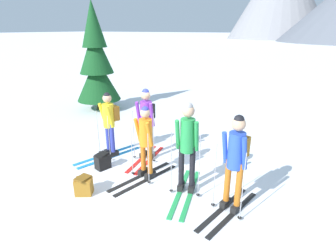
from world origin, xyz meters
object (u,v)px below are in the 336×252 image
pine_tree_near (96,62)px  backpack_on_snow_front (103,161)px  skier_in_yellow (109,121)px  skier_in_orange (146,141)px  skier_in_purple (147,120)px  skier_in_green (188,142)px  backpack_on_snow_beside (84,186)px  skier_in_blue (236,158)px

pine_tree_near → backpack_on_snow_front: (3.45, -3.77, -1.70)m
pine_tree_near → backpack_on_snow_front: 5.38m
skier_in_yellow → pine_tree_near: pine_tree_near is taller
backpack_on_snow_front → skier_in_yellow: bearing=112.8°
skier_in_orange → pine_tree_near: size_ratio=0.43×
skier_in_purple → skier_in_green: (1.48, -0.86, 0.04)m
skier_in_purple → backpack_on_snow_front: size_ratio=4.72×
pine_tree_near → backpack_on_snow_beside: (3.83, -4.76, -1.70)m
skier_in_yellow → pine_tree_near: (-3.18, 3.12, 0.95)m
skier_in_purple → backpack_on_snow_front: skier_in_purple is taller
skier_in_yellow → skier_in_blue: (3.36, -0.70, 0.10)m
skier_in_purple → skier_in_yellow: bearing=-160.4°
skier_in_yellow → pine_tree_near: size_ratio=0.43×
skier_in_yellow → skier_in_purple: bearing=19.6°
skier_in_green → pine_tree_near: size_ratio=0.45×
skier_in_blue → pine_tree_near: (-6.54, 3.82, 0.85)m
skier_in_yellow → backpack_on_snow_beside: 1.91m
skier_in_orange → backpack_on_snow_front: (-1.12, -0.15, -0.69)m
skier_in_green → skier_in_blue: skier_in_green is taller
skier_in_green → backpack_on_snow_beside: skier_in_green is taller
skier_in_yellow → backpack_on_snow_front: (0.27, -0.65, -0.74)m
skier_in_purple → skier_in_green: bearing=-30.1°
skier_in_green → backpack_on_snow_beside: bearing=-147.8°
skier_in_yellow → backpack_on_snow_front: skier_in_yellow is taller
skier_in_orange → skier_in_blue: size_ratio=0.97×
pine_tree_near → skier_in_green: bearing=-33.4°
skier_in_yellow → skier_in_green: bearing=-12.8°
skier_in_purple → backpack_on_snow_beside: size_ratio=4.52×
skier_in_blue → pine_tree_near: pine_tree_near is taller
backpack_on_snow_front → backpack_on_snow_beside: size_ratio=0.96×
skier_in_yellow → backpack_on_snow_beside: skier_in_yellow is taller
skier_in_orange → backpack_on_snow_front: size_ratio=4.61×
skier_in_orange → skier_in_green: skier_in_green is taller
backpack_on_snow_front → skier_in_orange: bearing=7.8°
pine_tree_near → backpack_on_snow_front: bearing=-47.6°
skier_in_orange → skier_in_blue: 1.98m
skier_in_purple → skier_in_orange: bearing=-58.9°
pine_tree_near → skier_in_orange: bearing=-38.4°
skier_in_purple → backpack_on_snow_beside: skier_in_purple is taller
skier_in_orange → backpack_on_snow_front: skier_in_orange is taller
skier_in_purple → skier_in_blue: (2.46, -1.02, 0.01)m
skier_in_green → skier_in_purple: bearing=149.9°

